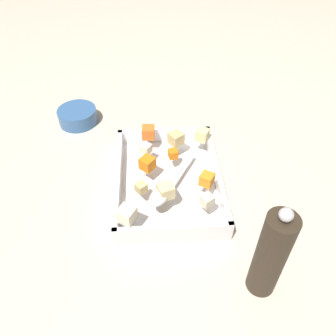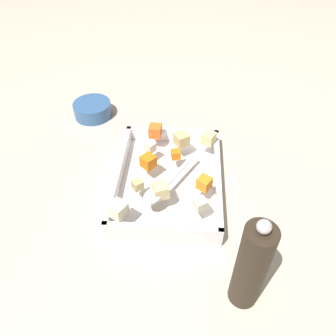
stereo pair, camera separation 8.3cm
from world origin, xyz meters
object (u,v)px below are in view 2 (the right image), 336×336
serving_spoon (157,192)px  pepper_mill (251,267)px  baking_dish (168,182)px  small_prep_bowl (93,109)px

serving_spoon → pepper_mill: bearing=-107.4°
serving_spoon → pepper_mill: 0.28m
baking_dish → small_prep_bowl: bearing=-138.3°
serving_spoon → small_prep_bowl: bearing=63.4°
pepper_mill → small_prep_bowl: 0.72m
serving_spoon → small_prep_bowl: 0.45m
serving_spoon → pepper_mill: pepper_mill is taller
baking_dish → serving_spoon: size_ratio=1.76×
baking_dish → pepper_mill: 0.34m
serving_spoon → small_prep_bowl: size_ratio=1.67×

